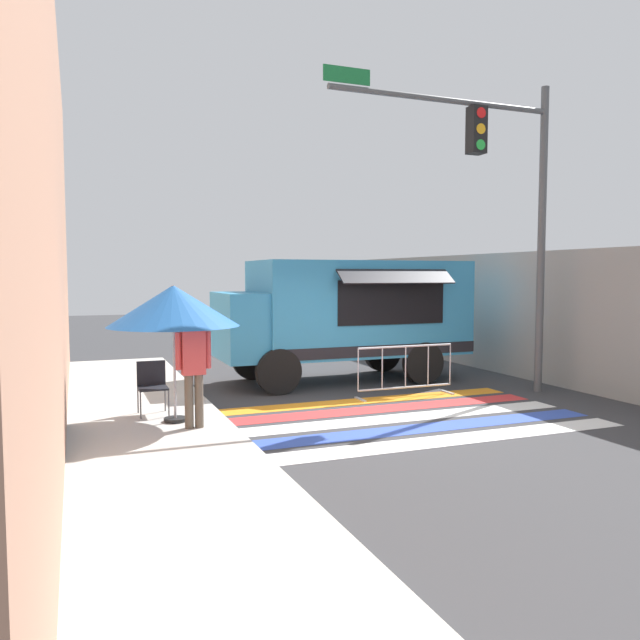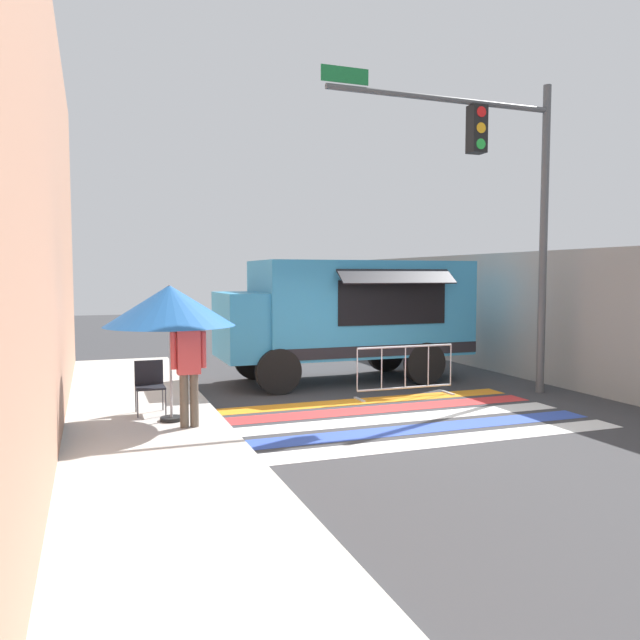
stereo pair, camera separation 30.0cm
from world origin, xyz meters
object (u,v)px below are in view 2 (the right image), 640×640
at_px(patio_umbrella, 170,306).
at_px(vendor_person, 189,362).
at_px(folding_chair, 150,382).
at_px(traffic_signal_pole, 505,183).
at_px(barricade_front, 405,372).
at_px(food_truck, 343,312).

relative_size(patio_umbrella, vendor_person, 1.24).
xyz_separation_m(patio_umbrella, vendor_person, (0.20, -0.52, -0.83)).
xyz_separation_m(folding_chair, vendor_person, (0.47, -1.21, 0.46)).
distance_m(traffic_signal_pole, barricade_front, 4.20).
bearing_deg(vendor_person, patio_umbrella, 124.45).
bearing_deg(food_truck, barricade_front, -77.13).
bearing_deg(folding_chair, traffic_signal_pole, 5.14).
bearing_deg(folding_chair, food_truck, 35.51).
bearing_deg(folding_chair, patio_umbrella, -62.55).
bearing_deg(food_truck, vendor_person, -137.32).
height_order(traffic_signal_pole, patio_umbrella, traffic_signal_pole).
height_order(traffic_signal_pole, folding_chair, traffic_signal_pole).
distance_m(patio_umbrella, vendor_person, 1.00).
distance_m(patio_umbrella, folding_chair, 1.49).
height_order(food_truck, barricade_front, food_truck).
relative_size(food_truck, traffic_signal_pole, 0.90).
xyz_separation_m(patio_umbrella, folding_chair, (-0.27, 0.70, -1.29)).
bearing_deg(folding_chair, vendor_person, -62.27).
bearing_deg(folding_chair, barricade_front, 10.76).
relative_size(food_truck, patio_umbrella, 2.64).
bearing_deg(vendor_person, traffic_signal_pole, 22.20).
bearing_deg(barricade_front, food_truck, 102.87).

